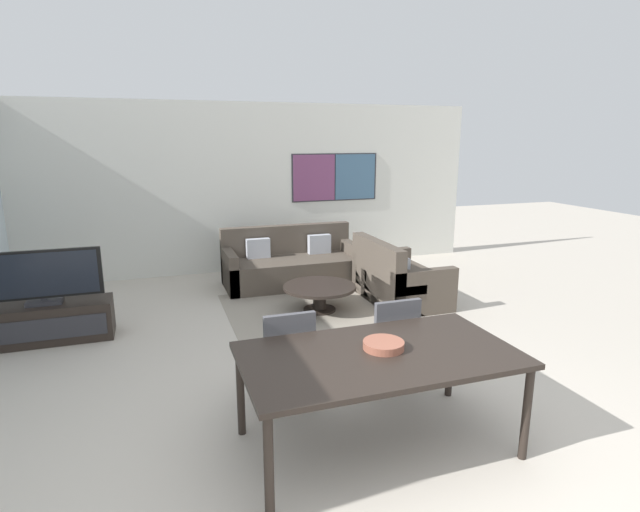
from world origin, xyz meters
TOP-DOWN VIEW (x-y plane):
  - ground_plane at (0.00, 0.00)m, footprint 24.00×24.00m
  - wall_back at (0.05, 6.12)m, footprint 8.19×0.09m
  - area_rug at (0.47, 3.69)m, footprint 2.38×2.16m
  - tv_console at (-2.73, 3.72)m, footprint 1.37×0.47m
  - television at (-2.73, 3.72)m, footprint 1.24×0.20m
  - sofa_main at (0.47, 5.07)m, footprint 2.09×0.91m
  - sofa_side at (1.61, 3.74)m, footprint 0.91×1.39m
  - coffee_table at (0.47, 3.69)m, footprint 0.95×0.95m
  - dining_table at (-0.08, 0.75)m, footprint 1.96×1.07m
  - dining_chair_left at (-0.56, 1.51)m, footprint 0.46×0.46m
  - dining_chair_centre at (0.40, 1.52)m, footprint 0.46×0.46m
  - fruit_bowl at (-0.02, 0.80)m, footprint 0.30×0.30m

SIDE VIEW (x-z plane):
  - ground_plane at x=0.00m, z-range 0.00..0.00m
  - area_rug at x=0.47m, z-range 0.00..0.01m
  - tv_console at x=-2.73m, z-range 0.00..0.43m
  - coffee_table at x=0.47m, z-range 0.09..0.43m
  - sofa_side at x=1.61m, z-range -0.16..0.72m
  - sofa_main at x=0.47m, z-range -0.16..0.72m
  - dining_chair_left at x=-0.56m, z-range 0.06..0.93m
  - dining_chair_centre at x=0.40m, z-range 0.06..0.93m
  - dining_table at x=-0.08m, z-range 0.31..1.05m
  - television at x=-2.73m, z-range 0.43..1.05m
  - fruit_bowl at x=-0.02m, z-range 0.75..0.80m
  - wall_back at x=0.05m, z-range 0.00..2.80m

